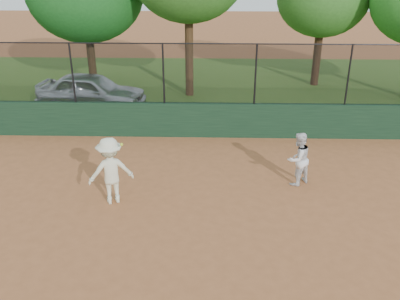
{
  "coord_description": "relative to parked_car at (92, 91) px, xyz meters",
  "views": [
    {
      "loc": [
        1.09,
        -8.22,
        5.92
      ],
      "look_at": [
        0.8,
        2.2,
        1.2
      ],
      "focal_mm": 40.0,
      "sensor_mm": 36.0,
      "label": 1
    }
  ],
  "objects": [
    {
      "name": "parked_car",
      "position": [
        0.0,
        0.0,
        0.0
      ],
      "size": [
        4.5,
        2.31,
        1.47
      ],
      "primitive_type": "imported",
      "rotation": [
        0.0,
        0.0,
        1.43
      ],
      "color": "silver",
      "rests_on": "ground"
    },
    {
      "name": "player_main",
      "position": [
        2.3,
        -7.17,
        0.14
      ],
      "size": [
        1.29,
        1.0,
        1.75
      ],
      "color": "#E9EBC7",
      "rests_on": "ground"
    },
    {
      "name": "fence_assembly",
      "position": [
        3.68,
        -2.77,
        1.5
      ],
      "size": [
        26.0,
        0.06,
        2.0
      ],
      "color": "black",
      "rests_on": "back_wall"
    },
    {
      "name": "ground",
      "position": [
        3.71,
        -8.77,
        -0.73
      ],
      "size": [
        80.0,
        80.0,
        0.0
      ],
      "primitive_type": "plane",
      "color": "#A55F35",
      "rests_on": "ground"
    },
    {
      "name": "player_second",
      "position": [
        7.14,
        -6.08,
        0.02
      ],
      "size": [
        0.92,
        0.89,
        1.5
      ],
      "primitive_type": "imported",
      "rotation": [
        0.0,
        0.0,
        3.77
      ],
      "color": "white",
      "rests_on": "ground"
    },
    {
      "name": "back_wall",
      "position": [
        3.71,
        -2.77,
        -0.13
      ],
      "size": [
        26.0,
        0.2,
        1.2
      ],
      "primitive_type": "cube",
      "color": "#193821",
      "rests_on": "ground"
    },
    {
      "name": "grass_strip",
      "position": [
        3.71,
        3.23,
        -0.73
      ],
      "size": [
        36.0,
        12.0,
        0.01
      ],
      "primitive_type": "cube",
      "color": "#33551A",
      "rests_on": "ground"
    }
  ]
}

